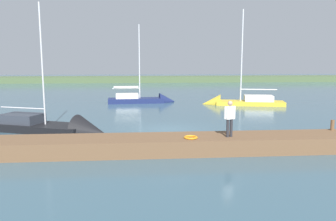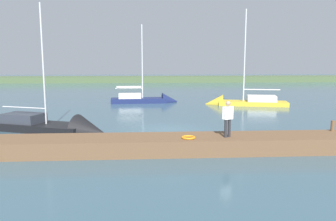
{
  "view_description": "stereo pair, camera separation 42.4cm",
  "coord_description": "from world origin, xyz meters",
  "px_view_note": "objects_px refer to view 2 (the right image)",
  "views": [
    {
      "loc": [
        1.74,
        20.92,
        4.38
      ],
      "look_at": [
        0.02,
        0.14,
        1.31
      ],
      "focal_mm": 35.12,
      "sensor_mm": 36.0,
      "label": 1
    },
    {
      "loc": [
        1.32,
        20.95,
        4.38
      ],
      "look_at": [
        0.02,
        0.14,
        1.31
      ],
      "focal_mm": 35.12,
      "sensor_mm": 36.0,
      "label": 2
    }
  ],
  "objects_px": {
    "person_on_dock": "(228,116)",
    "sailboat_inner_slip": "(240,104)",
    "sailboat_mid_channel": "(56,129)",
    "sailboat_far_right": "(148,101)",
    "life_ring_buoy": "(188,137)",
    "mooring_post_near": "(333,126)"
  },
  "relations": [
    {
      "from": "person_on_dock",
      "to": "sailboat_inner_slip",
      "type": "bearing_deg",
      "value": -42.23
    },
    {
      "from": "sailboat_mid_channel",
      "to": "sailboat_inner_slip",
      "type": "xyz_separation_m",
      "value": [
        -15.32,
        -12.15,
        -0.03
      ]
    },
    {
      "from": "sailboat_far_right",
      "to": "life_ring_buoy",
      "type": "bearing_deg",
      "value": -88.56
    },
    {
      "from": "mooring_post_near",
      "to": "life_ring_buoy",
      "type": "relative_size",
      "value": 0.85
    },
    {
      "from": "life_ring_buoy",
      "to": "sailboat_far_right",
      "type": "relative_size",
      "value": 0.07
    },
    {
      "from": "mooring_post_near",
      "to": "person_on_dock",
      "type": "xyz_separation_m",
      "value": [
        5.88,
        1.07,
        0.75
      ]
    },
    {
      "from": "life_ring_buoy",
      "to": "mooring_post_near",
      "type": "bearing_deg",
      "value": -171.04
    },
    {
      "from": "sailboat_inner_slip",
      "to": "person_on_dock",
      "type": "height_order",
      "value": "sailboat_inner_slip"
    },
    {
      "from": "sailboat_inner_slip",
      "to": "person_on_dock",
      "type": "xyz_separation_m",
      "value": [
        5.66,
        17.72,
        1.66
      ]
    },
    {
      "from": "life_ring_buoy",
      "to": "person_on_dock",
      "type": "bearing_deg",
      "value": -175.17
    },
    {
      "from": "life_ring_buoy",
      "to": "sailboat_inner_slip",
      "type": "bearing_deg",
      "value": -112.95
    },
    {
      "from": "mooring_post_near",
      "to": "sailboat_inner_slip",
      "type": "relative_size",
      "value": 0.05
    },
    {
      "from": "life_ring_buoy",
      "to": "sailboat_mid_channel",
      "type": "xyz_separation_m",
      "value": [
        7.75,
        -5.73,
        -0.65
      ]
    },
    {
      "from": "sailboat_far_right",
      "to": "sailboat_inner_slip",
      "type": "distance_m",
      "value": 9.78
    },
    {
      "from": "sailboat_mid_channel",
      "to": "person_on_dock",
      "type": "distance_m",
      "value": 11.27
    },
    {
      "from": "life_ring_buoy",
      "to": "person_on_dock",
      "type": "height_order",
      "value": "person_on_dock"
    },
    {
      "from": "sailboat_mid_channel",
      "to": "life_ring_buoy",
      "type": "bearing_deg",
      "value": -15.46
    },
    {
      "from": "sailboat_inner_slip",
      "to": "sailboat_mid_channel",
      "type": "bearing_deg",
      "value": 51.53
    },
    {
      "from": "mooring_post_near",
      "to": "sailboat_far_right",
      "type": "height_order",
      "value": "sailboat_far_right"
    },
    {
      "from": "sailboat_mid_channel",
      "to": "sailboat_inner_slip",
      "type": "bearing_deg",
      "value": 59.43
    },
    {
      "from": "life_ring_buoy",
      "to": "sailboat_mid_channel",
      "type": "distance_m",
      "value": 9.66
    },
    {
      "from": "mooring_post_near",
      "to": "sailboat_inner_slip",
      "type": "distance_m",
      "value": 16.68
    }
  ]
}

